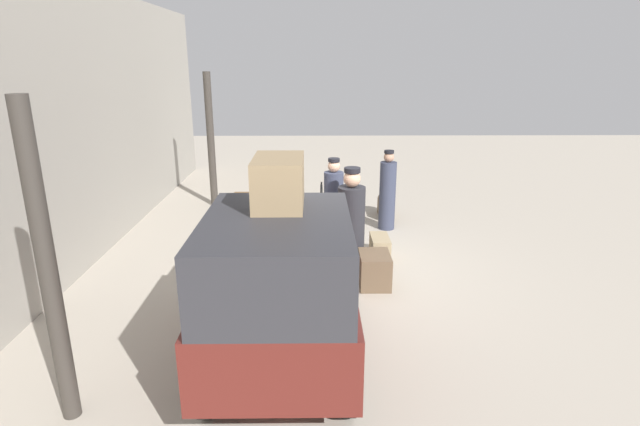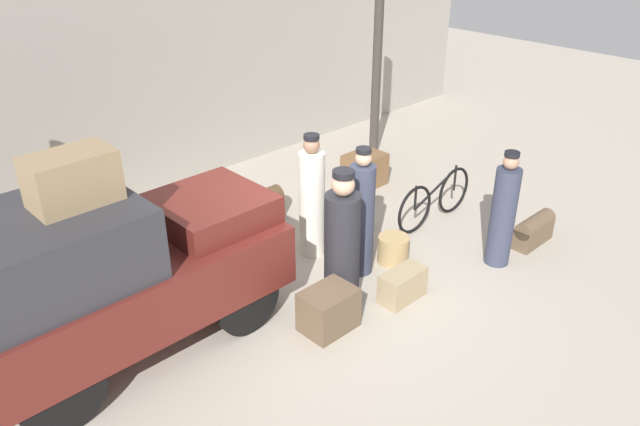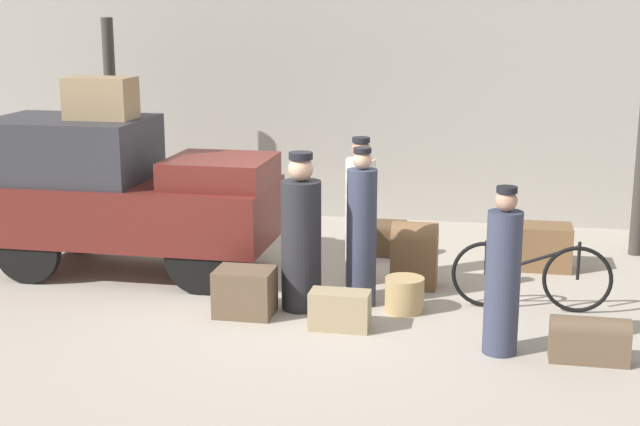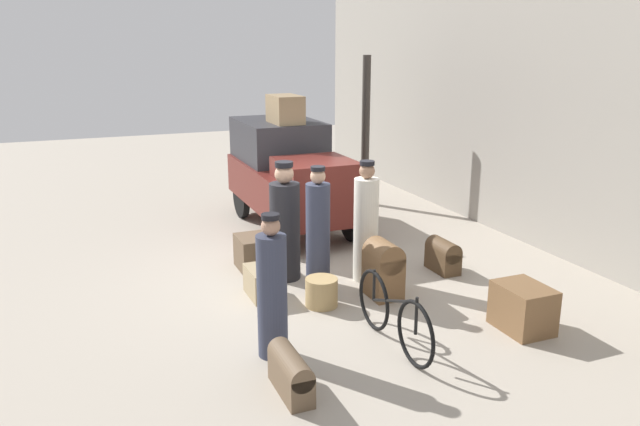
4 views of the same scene
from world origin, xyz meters
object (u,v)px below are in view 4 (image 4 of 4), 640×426
object	(u,v)px
porter_lifting_near_truck	(285,227)
trunk_wicker_pale	(383,268)
suitcase_small_leather	(253,253)
porter_with_bicycle	(366,226)
trunk_barrel_dark	(291,372)
conductor_in_dark_uniform	(318,235)
bicycle	(393,315)
trunk_umber_medium	(260,283)
trunk_large_brown	(443,255)
trunk_on_truck_roof	(285,109)
porter_carrying_trunk	(272,292)
suitcase_black_upright	(523,308)
truck	(290,172)
wicker_basket	(321,292)

from	to	relation	value
porter_lifting_near_truck	trunk_wicker_pale	world-z (taller)	porter_lifting_near_truck
suitcase_small_leather	trunk_wicker_pale	bearing A→B (deg)	38.22
porter_with_bicycle	trunk_barrel_dark	size ratio (longest dim) A/B	2.43
conductor_in_dark_uniform	trunk_wicker_pale	xyz separation A→B (m)	(0.51, 0.73, -0.40)
bicycle	porter_with_bicycle	world-z (taller)	porter_with_bicycle
bicycle	trunk_umber_medium	xyz separation A→B (m)	(-1.91, -0.97, -0.18)
trunk_large_brown	trunk_umber_medium	size ratio (longest dim) A/B	0.93
conductor_in_dark_uniform	trunk_wicker_pale	world-z (taller)	conductor_in_dark_uniform
trunk_wicker_pale	trunk_on_truck_roof	distance (m)	4.13
porter_carrying_trunk	suitcase_black_upright	xyz separation A→B (m)	(0.53, 2.92, -0.46)
truck	bicycle	bearing A→B (deg)	-5.97
wicker_basket	trunk_large_brown	size ratio (longest dim) A/B	0.74
suitcase_small_leather	trunk_barrel_dark	bearing A→B (deg)	-10.39
porter_lifting_near_truck	suitcase_black_upright	world-z (taller)	porter_lifting_near_truck
suitcase_small_leather	trunk_barrel_dark	distance (m)	3.50
bicycle	suitcase_small_leather	size ratio (longest dim) A/B	2.78
truck	porter_lifting_near_truck	bearing A→B (deg)	-20.99
wicker_basket	suitcase_small_leather	distance (m)	1.70
suitcase_black_upright	trunk_barrel_dark	distance (m)	3.02
porter_carrying_trunk	trunk_large_brown	size ratio (longest dim) A/B	2.83
trunk_large_brown	trunk_umber_medium	bearing A→B (deg)	-92.20
trunk_wicker_pale	trunk_on_truck_roof	xyz separation A→B (m)	(-3.76, -0.05, 1.72)
trunk_wicker_pale	trunk_umber_medium	bearing A→B (deg)	-111.77
trunk_wicker_pale	bicycle	bearing A→B (deg)	-23.26
trunk_large_brown	trunk_umber_medium	world-z (taller)	trunk_large_brown
porter_with_bicycle	trunk_umber_medium	distance (m)	1.69
suitcase_black_upright	trunk_wicker_pale	xyz separation A→B (m)	(-1.51, -1.06, 0.13)
porter_lifting_near_truck	suitcase_black_upright	distance (m)	3.38
truck	trunk_wicker_pale	world-z (taller)	truck
conductor_in_dark_uniform	suitcase_small_leather	distance (m)	1.40
bicycle	porter_lifting_near_truck	bearing A→B (deg)	-169.97
porter_with_bicycle	trunk_on_truck_roof	size ratio (longest dim) A/B	2.21
suitcase_black_upright	trunk_umber_medium	world-z (taller)	suitcase_black_upright
truck	bicycle	distance (m)	4.94
porter_lifting_near_truck	trunk_on_truck_roof	size ratio (longest dim) A/B	2.18
porter_carrying_trunk	suitcase_small_leather	distance (m)	2.74
bicycle	porter_carrying_trunk	bearing A→B (deg)	-103.80
porter_with_bicycle	bicycle	bearing A→B (deg)	-17.43
wicker_basket	bicycle	bearing A→B (deg)	13.67
wicker_basket	trunk_umber_medium	size ratio (longest dim) A/B	0.69
conductor_in_dark_uniform	trunk_large_brown	size ratio (longest dim) A/B	3.07
porter_carrying_trunk	trunk_large_brown	world-z (taller)	porter_carrying_trunk
trunk_umber_medium	truck	bearing A→B (deg)	153.46
suitcase_small_leather	trunk_wicker_pale	world-z (taller)	trunk_wicker_pale
suitcase_black_upright	trunk_large_brown	size ratio (longest dim) A/B	1.18
bicycle	porter_lifting_near_truck	distance (m)	2.49
bicycle	trunk_large_brown	distance (m)	2.57
porter_lifting_near_truck	trunk_barrel_dark	size ratio (longest dim) A/B	2.40
bicycle	trunk_umber_medium	world-z (taller)	bicycle
trunk_barrel_dark	trunk_umber_medium	world-z (taller)	trunk_barrel_dark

